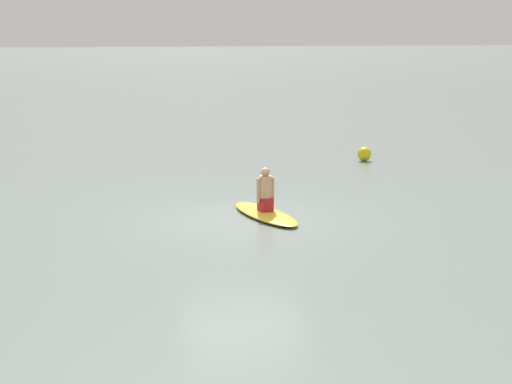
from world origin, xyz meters
TOP-DOWN VIEW (x-y plane):
  - ground_plane at (0.00, 0.00)m, footprint 400.00×400.00m
  - surfboard at (0.55, 0.24)m, footprint 1.25×2.76m
  - person_paddler at (0.55, 0.24)m, footprint 0.41×0.35m
  - buoy_marker at (5.40, 7.06)m, footprint 0.43×0.43m

SIDE VIEW (x-z plane):
  - ground_plane at x=0.00m, z-range 0.00..0.00m
  - surfboard at x=0.55m, z-range 0.00..0.12m
  - buoy_marker at x=5.40m, z-range 0.00..0.43m
  - person_paddler at x=0.55m, z-range 0.08..1.02m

